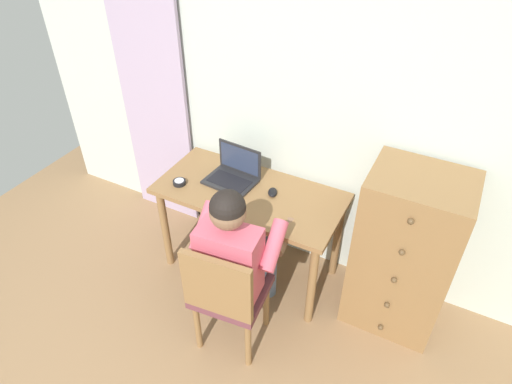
% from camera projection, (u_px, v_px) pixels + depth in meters
% --- Properties ---
extents(wall_back, '(4.80, 0.05, 2.50)m').
position_uv_depth(wall_back, '(329.00, 113.00, 2.83)').
color(wall_back, silver).
rests_on(wall_back, ground_plane).
extents(curtain_panel, '(0.60, 0.03, 2.24)m').
position_uv_depth(curtain_panel, '(153.00, 93.00, 3.36)').
color(curtain_panel, '#B29EBC').
rests_on(curtain_panel, ground_plane).
extents(desk, '(1.28, 0.61, 0.74)m').
position_uv_depth(desk, '(250.00, 204.00, 3.08)').
color(desk, olive).
rests_on(desk, ground_plane).
extents(dresser, '(0.58, 0.50, 1.15)m').
position_uv_depth(dresser, '(404.00, 253.00, 2.79)').
color(dresser, olive).
rests_on(dresser, ground_plane).
extents(chair, '(0.46, 0.44, 0.89)m').
position_uv_depth(chair, '(226.00, 293.00, 2.64)').
color(chair, brown).
rests_on(chair, ground_plane).
extents(person_seated, '(0.57, 0.61, 1.20)m').
position_uv_depth(person_seated, '(238.00, 251.00, 2.66)').
color(person_seated, '#6B84AD').
rests_on(person_seated, ground_plane).
extents(laptop, '(0.36, 0.28, 0.24)m').
position_uv_depth(laptop, '(234.00, 174.00, 3.09)').
color(laptop, '#232326').
rests_on(laptop, desk).
extents(computer_mouse, '(0.09, 0.12, 0.03)m').
position_uv_depth(computer_mouse, '(273.00, 192.00, 2.98)').
color(computer_mouse, black).
rests_on(computer_mouse, desk).
extents(desk_clock, '(0.09, 0.09, 0.03)m').
position_uv_depth(desk_clock, '(179.00, 182.00, 3.07)').
color(desk_clock, black).
rests_on(desk_clock, desk).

